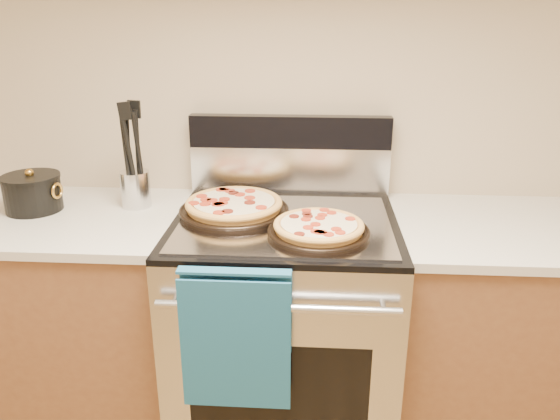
# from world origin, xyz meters

# --- Properties ---
(wall_back) EXTENTS (4.00, 0.00, 4.00)m
(wall_back) POSITION_xyz_m (0.00, 2.00, 1.35)
(wall_back) COLOR #C3AC8D
(wall_back) RESTS_ON ground
(range_body) EXTENTS (0.76, 0.68, 0.90)m
(range_body) POSITION_xyz_m (0.00, 1.65, 0.45)
(range_body) COLOR #B7B7BC
(range_body) RESTS_ON ground
(oven_window) EXTENTS (0.56, 0.01, 0.40)m
(oven_window) POSITION_xyz_m (0.00, 1.31, 0.45)
(oven_window) COLOR black
(oven_window) RESTS_ON range_body
(cooktop) EXTENTS (0.76, 0.68, 0.02)m
(cooktop) POSITION_xyz_m (0.00, 1.65, 0.91)
(cooktop) COLOR black
(cooktop) RESTS_ON range_body
(backsplash_lower) EXTENTS (0.76, 0.06, 0.18)m
(backsplash_lower) POSITION_xyz_m (0.00, 1.96, 1.01)
(backsplash_lower) COLOR silver
(backsplash_lower) RESTS_ON cooktop
(backsplash_upper) EXTENTS (0.76, 0.06, 0.12)m
(backsplash_upper) POSITION_xyz_m (0.00, 1.96, 1.16)
(backsplash_upper) COLOR black
(backsplash_upper) RESTS_ON backsplash_lower
(oven_handle) EXTENTS (0.70, 0.03, 0.03)m
(oven_handle) POSITION_xyz_m (0.00, 1.27, 0.80)
(oven_handle) COLOR silver
(oven_handle) RESTS_ON range_body
(dish_towel) EXTENTS (0.32, 0.05, 0.42)m
(dish_towel) POSITION_xyz_m (-0.12, 1.27, 0.70)
(dish_towel) COLOR navy
(dish_towel) RESTS_ON oven_handle
(foil_sheet) EXTENTS (0.70, 0.55, 0.01)m
(foil_sheet) POSITION_xyz_m (0.00, 1.62, 0.92)
(foil_sheet) COLOR gray
(foil_sheet) RESTS_ON cooktop
(cabinet_left) EXTENTS (1.00, 0.62, 0.88)m
(cabinet_left) POSITION_xyz_m (-0.88, 1.68, 0.44)
(cabinet_left) COLOR brown
(cabinet_left) RESTS_ON ground
(countertop_left) EXTENTS (1.02, 0.64, 0.03)m
(countertop_left) POSITION_xyz_m (-0.88, 1.68, 0.90)
(countertop_left) COLOR #BDB6AA
(countertop_left) RESTS_ON cabinet_left
(cabinet_right) EXTENTS (1.00, 0.62, 0.88)m
(cabinet_right) POSITION_xyz_m (0.88, 1.68, 0.44)
(cabinet_right) COLOR brown
(cabinet_right) RESTS_ON ground
(countertop_right) EXTENTS (1.02, 0.64, 0.03)m
(countertop_right) POSITION_xyz_m (0.88, 1.68, 0.90)
(countertop_right) COLOR #BDB6AA
(countertop_right) RESTS_ON cabinet_right
(pepperoni_pizza_back) EXTENTS (0.49, 0.49, 0.05)m
(pepperoni_pizza_back) POSITION_xyz_m (-0.18, 1.69, 0.95)
(pepperoni_pizza_back) COLOR #C4823C
(pepperoni_pizza_back) RESTS_ON foil_sheet
(pepperoni_pizza_front) EXTENTS (0.42, 0.42, 0.04)m
(pepperoni_pizza_front) POSITION_xyz_m (0.11, 1.52, 0.95)
(pepperoni_pizza_front) COLOR #C4823C
(pepperoni_pizza_front) RESTS_ON foil_sheet
(utensil_crock) EXTENTS (0.12, 0.12, 0.13)m
(utensil_crock) POSITION_xyz_m (-0.56, 1.79, 0.98)
(utensil_crock) COLOR silver
(utensil_crock) RESTS_ON countertop_left
(saucepan) EXTENTS (0.23, 0.23, 0.12)m
(saucepan) POSITION_xyz_m (-0.91, 1.72, 0.97)
(saucepan) COLOR black
(saucepan) RESTS_ON countertop_left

